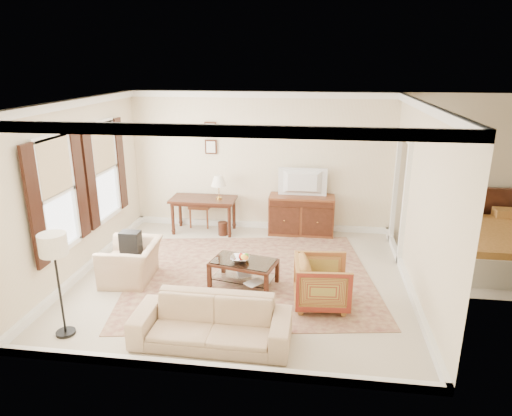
% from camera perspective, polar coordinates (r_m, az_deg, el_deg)
% --- Properties ---
extents(room_shell, '(5.51, 5.01, 2.91)m').
position_cam_1_polar(room_shell, '(7.00, -1.98, 9.64)').
color(room_shell, beige).
rests_on(room_shell, ground).
extents(annex_bedroom, '(3.00, 2.70, 2.90)m').
position_cam_1_polar(annex_bedroom, '(9.19, 28.44, -4.31)').
color(annex_bedroom, beige).
rests_on(annex_bedroom, ground).
extents(window_front, '(0.12, 1.56, 1.80)m').
position_cam_1_polar(window_front, '(7.51, -23.64, 1.50)').
color(window_front, '#CCB284').
rests_on(window_front, room_shell).
extents(window_rear, '(0.12, 1.56, 1.80)m').
position_cam_1_polar(window_rear, '(8.86, -18.42, 4.44)').
color(window_rear, '#CCB284').
rests_on(window_rear, room_shell).
extents(doorway, '(0.10, 1.12, 2.25)m').
position_cam_1_polar(doorway, '(8.80, 17.52, 1.24)').
color(doorway, white).
rests_on(doorway, room_shell).
extents(rug, '(4.54, 4.06, 0.01)m').
position_cam_1_polar(rug, '(7.81, -0.78, -8.49)').
color(rug, '#591D25').
rests_on(rug, room_shell).
extents(writing_desk, '(1.36, 0.68, 0.74)m').
position_cam_1_polar(writing_desk, '(9.62, -6.59, 0.60)').
color(writing_desk, '#411E12').
rests_on(writing_desk, room_shell).
extents(desk_chair, '(0.51, 0.51, 1.05)m').
position_cam_1_polar(desk_chair, '(10.02, -6.95, 0.66)').
color(desk_chair, brown).
rests_on(desk_chair, room_shell).
extents(desk_lamp, '(0.32, 0.32, 0.50)m').
position_cam_1_polar(desk_lamp, '(9.45, -4.67, 2.61)').
color(desk_lamp, silver).
rests_on(desk_lamp, writing_desk).
extents(framed_prints, '(0.25, 0.04, 0.68)m').
position_cam_1_polar(framed_prints, '(9.69, -5.69, 8.72)').
color(framed_prints, '#411E12').
rests_on(framed_prints, room_shell).
extents(sideboard, '(1.34, 0.52, 0.82)m').
position_cam_1_polar(sideboard, '(9.55, 5.69, -0.87)').
color(sideboard, brown).
rests_on(sideboard, room_shell).
extents(tv, '(0.95, 0.55, 0.12)m').
position_cam_1_polar(tv, '(9.29, 5.85, 4.27)').
color(tv, black).
rests_on(tv, sideboard).
extents(coffee_table, '(1.13, 0.81, 0.44)m').
position_cam_1_polar(coffee_table, '(7.39, -1.56, -7.30)').
color(coffee_table, '#411E12').
rests_on(coffee_table, room_shell).
extents(fruit_bowl, '(0.42, 0.42, 0.10)m').
position_cam_1_polar(fruit_bowl, '(7.30, -2.04, -6.27)').
color(fruit_bowl, silver).
rests_on(fruit_bowl, coffee_table).
extents(book_a, '(0.28, 0.12, 0.38)m').
position_cam_1_polar(book_a, '(7.51, -2.36, -8.22)').
color(book_a, brown).
rests_on(book_a, coffee_table).
extents(book_b, '(0.23, 0.20, 0.38)m').
position_cam_1_polar(book_b, '(7.31, -0.74, -9.02)').
color(book_b, brown).
rests_on(book_b, coffee_table).
extents(striped_armchair, '(0.80, 0.85, 0.81)m').
position_cam_1_polar(striped_armchair, '(6.85, 8.28, -8.95)').
color(striped_armchair, maroon).
rests_on(striped_armchair, room_shell).
extents(club_armchair, '(0.70, 1.02, 0.86)m').
position_cam_1_polar(club_armchair, '(7.81, -15.41, -5.75)').
color(club_armchair, '#CBAC89').
rests_on(club_armchair, room_shell).
extents(backpack, '(0.29, 0.37, 0.40)m').
position_cam_1_polar(backpack, '(7.79, -15.42, -3.88)').
color(backpack, black).
rests_on(backpack, club_armchair).
extents(sofa, '(2.02, 0.61, 0.79)m').
position_cam_1_polar(sofa, '(5.98, -5.60, -13.22)').
color(sofa, '#CBAC89').
rests_on(sofa, room_shell).
extents(floor_lamp, '(0.35, 0.35, 1.43)m').
position_cam_1_polar(floor_lamp, '(6.30, -23.94, -5.06)').
color(floor_lamp, black).
rests_on(floor_lamp, room_shell).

